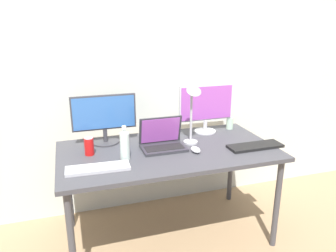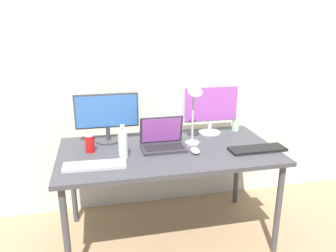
{
  "view_description": "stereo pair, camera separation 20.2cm",
  "coord_description": "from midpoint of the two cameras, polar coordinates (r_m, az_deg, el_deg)",
  "views": [
    {
      "loc": [
        -0.68,
        -2.14,
        1.64
      ],
      "look_at": [
        0.0,
        0.0,
        0.92
      ],
      "focal_mm": 35.0,
      "sensor_mm": 36.0,
      "label": 1
    },
    {
      "loc": [
        -0.48,
        -2.19,
        1.64
      ],
      "look_at": [
        0.0,
        0.0,
        0.92
      ],
      "focal_mm": 35.0,
      "sensor_mm": 36.0,
      "label": 2
    }
  ],
  "objects": [
    {
      "name": "ground_plane",
      "position": [
        2.77,
        2.19,
        -18.43
      ],
      "size": [
        16.0,
        16.0,
        0.0
      ],
      "primitive_type": "plane",
      "color": "#9E7F5B"
    },
    {
      "name": "wall_back",
      "position": [
        2.83,
        -0.53,
        10.93
      ],
      "size": [
        7.0,
        0.08,
        2.6
      ],
      "primitive_type": "cube",
      "color": "silver",
      "rests_on": "ground"
    },
    {
      "name": "work_desk",
      "position": [
        2.43,
        2.38,
        -5.42
      ],
      "size": [
        1.58,
        0.84,
        0.74
      ],
      "color": "#424247",
      "rests_on": "ground"
    },
    {
      "name": "monitor_left",
      "position": [
        2.54,
        -8.35,
        1.79
      ],
      "size": [
        0.49,
        0.21,
        0.38
      ],
      "color": "#38383D",
      "rests_on": "work_desk"
    },
    {
      "name": "monitor_center",
      "position": [
        2.72,
        9.55,
        3.26
      ],
      "size": [
        0.47,
        0.18,
        0.4
      ],
      "color": "silver",
      "rests_on": "work_desk"
    },
    {
      "name": "laptop_silver",
      "position": [
        2.42,
        1.46,
        -2.65
      ],
      "size": [
        0.32,
        0.22,
        0.23
      ],
      "color": "#2D2D33",
      "rests_on": "work_desk"
    },
    {
      "name": "keyboard_main",
      "position": [
        2.5,
        17.54,
        -3.89
      ],
      "size": [
        0.42,
        0.15,
        0.02
      ],
      "primitive_type": "cube",
      "rotation": [
        0.0,
        0.0,
        0.01
      ],
      "color": "black",
      "rests_on": "work_desk"
    },
    {
      "name": "keyboard_aux",
      "position": [
        2.16,
        -10.04,
        -6.84
      ],
      "size": [
        0.41,
        0.15,
        0.02
      ],
      "primitive_type": "cube",
      "rotation": [
        0.0,
        0.0,
        -0.04
      ],
      "color": "#B2B2B7",
      "rests_on": "work_desk"
    },
    {
      "name": "mouse_by_keyboard",
      "position": [
        2.36,
        7.19,
        -4.31
      ],
      "size": [
        0.06,
        0.11,
        0.04
      ],
      "primitive_type": "ellipsoid",
      "rotation": [
        0.0,
        0.0,
        0.01
      ],
      "color": "silver",
      "rests_on": "work_desk"
    },
    {
      "name": "water_bottle",
      "position": [
        2.23,
        -5.3,
        -3.0
      ],
      "size": [
        0.07,
        0.07,
        0.24
      ],
      "color": "silver",
      "rests_on": "work_desk"
    },
    {
      "name": "soda_can_near_keyboard",
      "position": [
        2.38,
        -11.13,
        -3.09
      ],
      "size": [
        0.07,
        0.07,
        0.13
      ],
      "color": "red",
      "rests_on": "work_desk"
    },
    {
      "name": "bamboo_vase",
      "position": [
        2.88,
        13.69,
        0.44
      ],
      "size": [
        0.06,
        0.06,
        0.3
      ],
      "color": "#B2D1B7",
      "rests_on": "work_desk"
    },
    {
      "name": "desk_lamp",
      "position": [
        2.39,
        7.11,
        4.18
      ],
      "size": [
        0.11,
        0.18,
        0.5
      ],
      "color": "#B7B7BC",
      "rests_on": "work_desk"
    }
  ]
}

